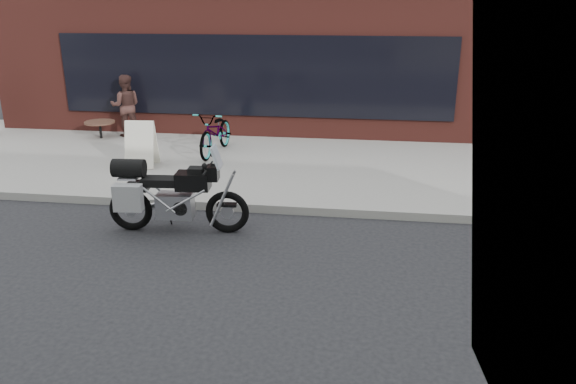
{
  "coord_description": "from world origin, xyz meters",
  "views": [
    {
      "loc": [
        0.9,
        -4.95,
        3.56
      ],
      "look_at": [
        -0.2,
        2.76,
        0.85
      ],
      "focal_mm": 35.0,
      "sensor_mm": 36.0,
      "label": 1
    }
  ],
  "objects": [
    {
      "name": "ground",
      "position": [
        0.0,
        0.0,
        0.0
      ],
      "size": [
        120.0,
        120.0,
        0.0
      ],
      "primitive_type": "plane",
      "color": "black",
      "rests_on": "ground"
    },
    {
      "name": "near_sidewalk",
      "position": [
        0.0,
        7.0,
        0.07
      ],
      "size": [
        44.0,
        6.0,
        0.15
      ],
      "primitive_type": "cube",
      "color": "gray",
      "rests_on": "ground"
    },
    {
      "name": "storefront",
      "position": [
        -2.0,
        13.98,
        2.25
      ],
      "size": [
        14.0,
        10.07,
        4.5
      ],
      "color": "#59231C",
      "rests_on": "ground"
    },
    {
      "name": "motorcycle",
      "position": [
        -2.15,
        3.02,
        0.62
      ],
      "size": [
        2.26,
        0.84,
        1.43
      ],
      "rotation": [
        0.0,
        0.0,
        0.08
      ],
      "color": "black",
      "rests_on": "ground"
    },
    {
      "name": "bicycle_front",
      "position": [
        -2.5,
        7.23,
        0.65
      ],
      "size": [
        0.81,
        1.96,
        1.0
      ],
      "primitive_type": "imported",
      "rotation": [
        0.0,
        0.0,
        -0.08
      ],
      "color": "gray",
      "rests_on": "near_sidewalk"
    },
    {
      "name": "sandwich_sign",
      "position": [
        -3.8,
        6.02,
        0.64
      ],
      "size": [
        0.65,
        0.6,
        0.98
      ],
      "rotation": [
        0.0,
        0.0,
        0.07
      ],
      "color": "silver",
      "rests_on": "near_sidewalk"
    },
    {
      "name": "cafe_table",
      "position": [
        -5.82,
        8.26,
        0.55
      ],
      "size": [
        0.76,
        0.76,
        0.43
      ],
      "color": "black",
      "rests_on": "near_sidewalk"
    },
    {
      "name": "cafe_patron_left",
      "position": [
        -5.23,
        8.6,
        0.94
      ],
      "size": [
        0.91,
        0.81,
        1.57
      ],
      "primitive_type": "imported",
      "rotation": [
        0.0,
        0.0,
        3.46
      ],
      "color": "#422723",
      "rests_on": "near_sidewalk"
    }
  ]
}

